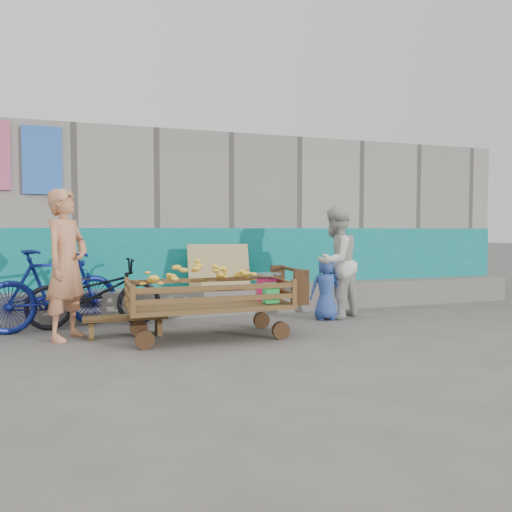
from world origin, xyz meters
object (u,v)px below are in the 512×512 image
object	(u,v)px
bicycle_dark	(95,293)
bicycle_blue	(53,289)
child	(326,289)
woman	(336,262)
banana_cart	(206,288)
bench	(126,321)
vendor_man	(66,264)

from	to	relation	value
bicycle_dark	bicycle_blue	size ratio (longest dim) A/B	1.00
child	woman	bearing A→B (deg)	-143.26
banana_cart	bicycle_dark	xyz separation A→B (m)	(-1.32, 1.21, -0.15)
bicycle_blue	banana_cart	bearing A→B (deg)	-144.79
banana_cart	bicycle_blue	distance (m)	2.23
woman	child	size ratio (longest dim) A/B	1.82
bench	bicycle_dark	distance (m)	0.90
child	bicycle_dark	bearing A→B (deg)	3.21
vendor_man	woman	world-z (taller)	vendor_man
child	vendor_man	bearing A→B (deg)	15.10
woman	child	distance (m)	0.46
bicycle_dark	bicycle_blue	xyz separation A→B (m)	(-0.55, 0.00, 0.07)
bench	woman	world-z (taller)	woman
child	bench	bearing A→B (deg)	16.90
bench	child	world-z (taller)	child
banana_cart	bench	xyz separation A→B (m)	(-0.96, 0.44, -0.44)
woman	bicycle_blue	bearing A→B (deg)	-37.42
woman	bicycle_blue	distance (m)	4.14
bench	vendor_man	distance (m)	1.03
banana_cart	vendor_man	xyz separation A→B (m)	(-1.66, 0.50, 0.31)
bench	vendor_man	size ratio (longest dim) A/B	0.56
banana_cart	vendor_man	bearing A→B (deg)	163.27
vendor_man	bicycle_dark	xyz separation A→B (m)	(0.34, 0.71, -0.46)
banana_cart	woman	distance (m)	2.38
child	bicycle_blue	xyz separation A→B (m)	(-3.89, 0.53, 0.08)
woman	child	xyz separation A→B (m)	(-0.21, -0.10, -0.39)
vendor_man	woman	bearing A→B (deg)	-51.56
bench	bicycle_blue	size ratio (longest dim) A/B	0.57
banana_cart	bench	size ratio (longest dim) A/B	2.09
vendor_man	child	distance (m)	3.71
vendor_man	bicycle_blue	xyz separation A→B (m)	(-0.21, 0.71, -0.39)
vendor_man	child	bearing A→B (deg)	-52.84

